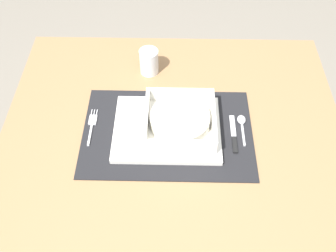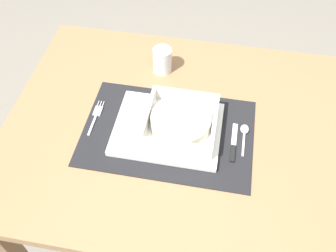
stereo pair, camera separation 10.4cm
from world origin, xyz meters
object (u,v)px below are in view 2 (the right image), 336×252
butter_knife (233,145)px  porridge_bowl (181,123)px  spoon (244,132)px  fork (96,115)px  drinking_glass (162,61)px  dining_table (174,148)px

butter_knife → porridge_bowl: bearing=174.2°
porridge_bowl → spoon: (0.18, 0.03, -0.03)m
fork → spoon: (0.42, 0.01, 0.00)m
spoon → drinking_glass: bearing=142.3°
fork → spoon: 0.42m
butter_knife → drinking_glass: (-0.25, 0.26, 0.03)m
fork → dining_table: bearing=3.5°
porridge_bowl → butter_knife: 0.16m
porridge_bowl → butter_knife: porridge_bowl is taller
porridge_bowl → fork: size_ratio=1.48×
porridge_bowl → spoon: porridge_bowl is taller
dining_table → fork: fork is taller
fork → drinking_glass: (0.15, 0.22, 0.03)m
porridge_bowl → spoon: bearing=8.3°
dining_table → spoon: (0.20, 0.01, 0.11)m
butter_knife → drinking_glass: bearing=136.3°
spoon → butter_knife: 0.06m
porridge_bowl → butter_knife: size_ratio=1.52×
porridge_bowl → butter_knife: (0.15, -0.02, -0.04)m
dining_table → spoon: 0.22m
butter_knife → spoon: bearing=64.8°
spoon → dining_table: bearing=-176.5°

